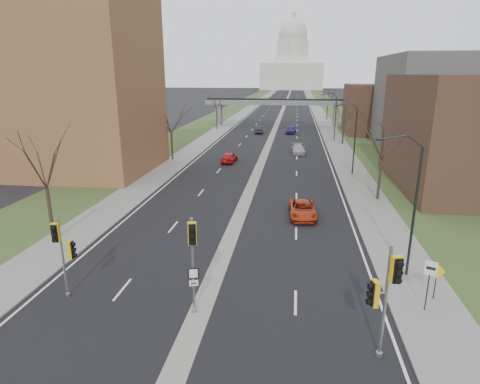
% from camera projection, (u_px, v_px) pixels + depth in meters
% --- Properties ---
extents(ground, '(700.00, 700.00, 0.00)m').
position_uv_depth(ground, '(198.00, 316.00, 20.76)').
color(ground, black).
rests_on(ground, ground).
extents(road_surface, '(20.00, 600.00, 0.01)m').
position_uv_depth(road_surface, '(285.00, 105.00, 163.26)').
color(road_surface, black).
rests_on(road_surface, ground).
extents(median_strip, '(1.20, 600.00, 0.02)m').
position_uv_depth(median_strip, '(285.00, 105.00, 163.26)').
color(median_strip, gray).
rests_on(median_strip, ground).
extents(sidewalk_right, '(4.00, 600.00, 0.12)m').
position_uv_depth(sidewalk_right, '(315.00, 105.00, 161.67)').
color(sidewalk_right, gray).
rests_on(sidewalk_right, ground).
extents(sidewalk_left, '(4.00, 600.00, 0.12)m').
position_uv_depth(sidewalk_left, '(256.00, 104.00, 164.81)').
color(sidewalk_left, gray).
rests_on(sidewalk_left, ground).
extents(grass_verge_right, '(8.00, 600.00, 0.10)m').
position_uv_depth(grass_verge_right, '(330.00, 105.00, 160.89)').
color(grass_verge_right, '#32431F').
rests_on(grass_verge_right, ground).
extents(grass_verge_left, '(8.00, 600.00, 0.10)m').
position_uv_depth(grass_verge_left, '(241.00, 104.00, 165.60)').
color(grass_verge_left, '#32431F').
rests_on(grass_verge_left, ground).
extents(apartment_building, '(25.00, 16.00, 22.00)m').
position_uv_depth(apartment_building, '(48.00, 83.00, 49.55)').
color(apartment_building, brown).
rests_on(apartment_building, ground).
extents(commercial_block_near, '(16.00, 20.00, 12.00)m').
position_uv_depth(commercial_block_near, '(479.00, 133.00, 42.52)').
color(commercial_block_near, '#4B2E23').
rests_on(commercial_block_near, ground).
extents(commercial_block_mid, '(18.00, 22.00, 15.00)m').
position_uv_depth(commercial_block_mid, '(443.00, 103.00, 64.37)').
color(commercial_block_mid, '#52504B').
rests_on(commercial_block_mid, ground).
extents(commercial_block_far, '(14.00, 14.00, 10.00)m').
position_uv_depth(commercial_block_far, '(381.00, 109.00, 82.96)').
color(commercial_block_far, '#4B2E23').
rests_on(commercial_block_far, ground).
extents(pedestrian_bridge, '(34.00, 3.00, 6.45)m').
position_uv_depth(pedestrian_bridge, '(277.00, 105.00, 95.39)').
color(pedestrian_bridge, slate).
rests_on(pedestrian_bridge, ground).
extents(capitol, '(48.00, 42.00, 55.75)m').
position_uv_depth(capitol, '(292.00, 65.00, 319.48)').
color(capitol, silver).
rests_on(capitol, ground).
extents(streetlight_near, '(2.61, 0.20, 8.70)m').
position_uv_depth(streetlight_near, '(405.00, 166.00, 23.05)').
color(streetlight_near, black).
rests_on(streetlight_near, sidewalk_right).
extents(streetlight_mid, '(2.61, 0.20, 8.70)m').
position_uv_depth(streetlight_mid, '(350.00, 119.00, 47.75)').
color(streetlight_mid, black).
rests_on(streetlight_mid, sidewalk_right).
extents(streetlight_far, '(2.61, 0.20, 8.70)m').
position_uv_depth(streetlight_far, '(332.00, 103.00, 72.45)').
color(streetlight_far, black).
rests_on(streetlight_far, sidewalk_right).
extents(tree_left_a, '(7.20, 7.20, 9.40)m').
position_uv_depth(tree_left_a, '(42.00, 154.00, 28.19)').
color(tree_left_a, '#382B21').
rests_on(tree_left_a, sidewalk_left).
extents(tree_left_b, '(6.75, 6.75, 8.81)m').
position_uv_depth(tree_left_b, '(171.00, 117.00, 56.80)').
color(tree_left_b, '#382B21').
rests_on(tree_left_b, sidewalk_left).
extents(tree_left_c, '(7.65, 7.65, 9.99)m').
position_uv_depth(tree_left_c, '(217.00, 97.00, 88.87)').
color(tree_left_c, '#382B21').
rests_on(tree_left_c, sidewalk_left).
extents(tree_right_a, '(7.20, 7.20, 9.40)m').
position_uv_depth(tree_right_a, '(384.00, 133.00, 38.08)').
color(tree_right_a, '#382B21').
rests_on(tree_right_a, sidewalk_right).
extents(tree_right_b, '(6.30, 6.30, 8.22)m').
position_uv_depth(tree_right_b, '(345.00, 111.00, 69.66)').
color(tree_right_b, '#382B21').
rests_on(tree_right_b, sidewalk_right).
extents(tree_right_c, '(7.65, 7.65, 9.99)m').
position_uv_depth(tree_right_c, '(328.00, 93.00, 107.31)').
color(tree_right_c, '#382B21').
rests_on(tree_right_c, sidewalk_right).
extents(signal_pole_left, '(0.81, 0.96, 4.78)m').
position_uv_depth(signal_pole_left, '(63.00, 246.00, 21.62)').
color(signal_pole_left, gray).
rests_on(signal_pole_left, ground).
extents(signal_pole_median, '(0.71, 0.88, 5.28)m').
position_uv_depth(signal_pole_median, '(193.00, 251.00, 19.82)').
color(signal_pole_median, gray).
rests_on(signal_pole_median, ground).
extents(signal_pole_right, '(1.17, 0.90, 5.35)m').
position_uv_depth(signal_pole_right, '(385.00, 289.00, 16.64)').
color(signal_pole_right, gray).
rests_on(signal_pole_right, ground).
extents(speed_limit_sign, '(0.57, 0.27, 2.82)m').
position_uv_depth(speed_limit_sign, '(429.00, 277.00, 20.60)').
color(speed_limit_sign, black).
rests_on(speed_limit_sign, sidewalk_right).
extents(warning_sign, '(0.82, 0.13, 2.10)m').
position_uv_depth(warning_sign, '(436.00, 276.00, 21.82)').
color(warning_sign, black).
rests_on(warning_sign, sidewalk_right).
extents(car_left_near, '(2.05, 4.44, 1.47)m').
position_uv_depth(car_left_near, '(229.00, 157.00, 56.67)').
color(car_left_near, '#B61714').
rests_on(car_left_near, ground).
extents(car_left_far, '(1.72, 4.53, 1.47)m').
position_uv_depth(car_left_far, '(259.00, 130.00, 84.54)').
color(car_left_far, black).
rests_on(car_left_far, ground).
extents(car_right_near, '(2.57, 5.07, 1.37)m').
position_uv_depth(car_right_near, '(303.00, 209.00, 35.04)').
color(car_right_near, '#AA2D12').
rests_on(car_right_near, ground).
extents(car_right_mid, '(2.23, 4.80, 1.36)m').
position_uv_depth(car_right_mid, '(298.00, 149.00, 63.02)').
color(car_right_mid, '#A6A6AE').
rests_on(car_right_mid, ground).
extents(car_right_far, '(2.31, 4.77, 1.57)m').
position_uv_depth(car_right_far, '(291.00, 130.00, 84.21)').
color(car_right_far, navy).
rests_on(car_right_far, ground).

